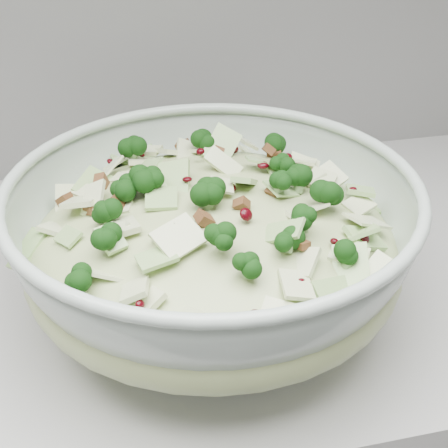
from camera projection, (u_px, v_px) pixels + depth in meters
name	position (u px, v px, depth m)	size (l,w,h in m)	color
mixing_bowl	(213.00, 248.00, 0.64)	(0.42, 0.42, 0.16)	#A8B9AD
salad	(213.00, 226.00, 0.62)	(0.44, 0.44, 0.16)	#A0AD76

